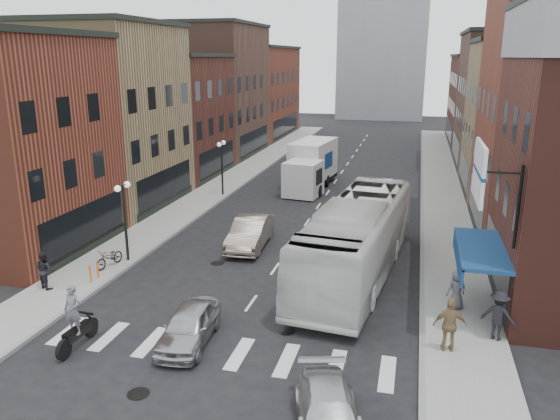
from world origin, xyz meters
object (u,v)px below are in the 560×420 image
at_px(curb_car, 328,416).
at_px(ped_right_c, 457,289).
at_px(motorcycle_rider, 75,319).
at_px(parked_bicycle, 110,258).
at_px(sedan_left_far, 250,233).
at_px(ped_right_a, 499,315).
at_px(streetlamp_far, 222,158).
at_px(ped_right_b, 450,325).
at_px(ped_left_solo, 45,270).
at_px(bike_rack, 94,272).
at_px(billboard_sign, 482,174).
at_px(streetlamp_near, 124,207).
at_px(box_truck, 310,166).
at_px(sedan_left_near, 189,326).
at_px(transit_bus, 357,239).

relative_size(curb_car, ped_right_c, 2.55).
height_order(motorcycle_rider, parked_bicycle, motorcycle_rider).
height_order(sedan_left_far, ped_right_a, ped_right_a).
height_order(streetlamp_far, sedan_left_far, streetlamp_far).
bearing_deg(ped_right_c, ped_right_b, 57.02).
relative_size(streetlamp_far, ped_left_solo, 2.45).
xyz_separation_m(bike_rack, curb_car, (12.09, -7.74, 0.06)).
xyz_separation_m(streetlamp_far, motorcycle_rider, (2.47, -22.03, -1.78)).
xyz_separation_m(billboard_sign, motorcycle_rider, (-13.52, -4.53, -5.00)).
xyz_separation_m(streetlamp_near, motorcycle_rider, (2.47, -8.03, -1.78)).
height_order(streetlamp_near, box_truck, streetlamp_near).
height_order(motorcycle_rider, sedan_left_near, motorcycle_rider).
distance_m(streetlamp_near, sedan_left_near, 9.39).
relative_size(streetlamp_near, sedan_left_far, 0.84).
relative_size(sedan_left_far, ped_right_b, 2.53).
xyz_separation_m(streetlamp_near, streetlamp_far, (0.00, 14.00, 0.00)).
bearing_deg(streetlamp_near, billboard_sign, -12.35).
height_order(ped_right_a, ped_right_c, ped_right_a).
relative_size(parked_bicycle, ped_left_solo, 1.04).
distance_m(billboard_sign, ped_right_c, 5.47).
bearing_deg(ped_right_a, sedan_left_far, -11.43).
distance_m(streetlamp_far, sedan_left_near, 21.71).
distance_m(motorcycle_rider, ped_left_solo, 5.86).
relative_size(bike_rack, ped_left_solo, 0.48).
bearing_deg(motorcycle_rider, sedan_left_far, 80.27).
xyz_separation_m(sedan_left_near, ped_right_c, (9.51, 4.98, 0.30)).
bearing_deg(motorcycle_rider, streetlamp_far, 100.11).
relative_size(bike_rack, sedan_left_near, 0.20).
distance_m(sedan_left_far, ped_right_b, 13.43).
relative_size(streetlamp_near, parked_bicycle, 2.35).
relative_size(motorcycle_rider, ped_right_c, 1.47).
relative_size(billboard_sign, ped_right_a, 1.96).
bearing_deg(sedan_left_near, sedan_left_far, 89.96).
distance_m(motorcycle_rider, parked_bicycle, 7.59).
height_order(streetlamp_near, bike_rack, streetlamp_near).
height_order(streetlamp_far, transit_bus, streetlamp_far).
xyz_separation_m(billboard_sign, ped_right_a, (1.01, -0.48, -5.04)).
bearing_deg(box_truck, streetlamp_near, -100.18).
bearing_deg(ped_right_b, bike_rack, -14.84).
bearing_deg(ped_right_b, transit_bus, -63.86).
bearing_deg(ped_right_a, billboard_sign, -3.12).
bearing_deg(sedan_left_far, ped_right_c, -30.87).
height_order(transit_bus, ped_left_solo, transit_bus).
bearing_deg(sedan_left_near, transit_bus, 51.63).
relative_size(motorcycle_rider, ped_right_b, 1.25).
bearing_deg(ped_right_b, sedan_left_near, 3.58).
bearing_deg(ped_right_a, ped_left_solo, 22.04).
xyz_separation_m(transit_bus, ped_left_solo, (-13.11, -5.12, -0.86)).
bearing_deg(sedan_left_far, motorcycle_rider, -106.62).
bearing_deg(ped_right_c, ped_left_solo, -18.52).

